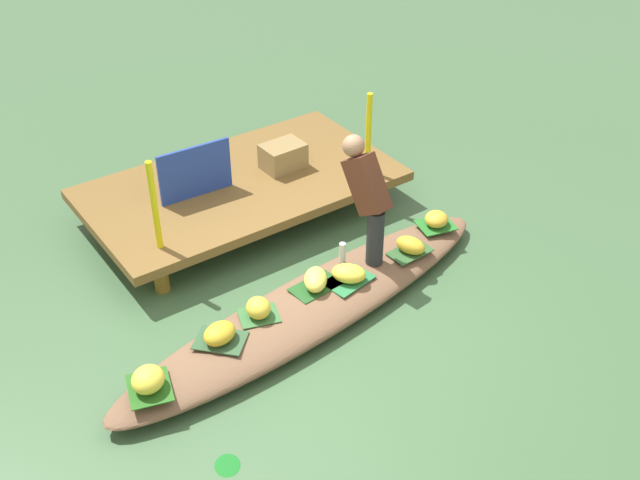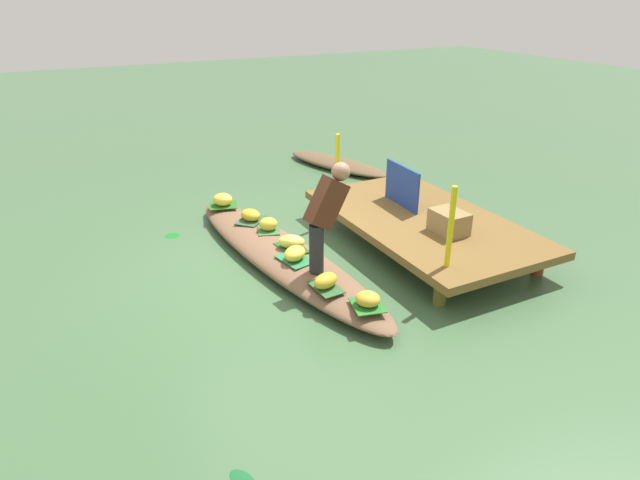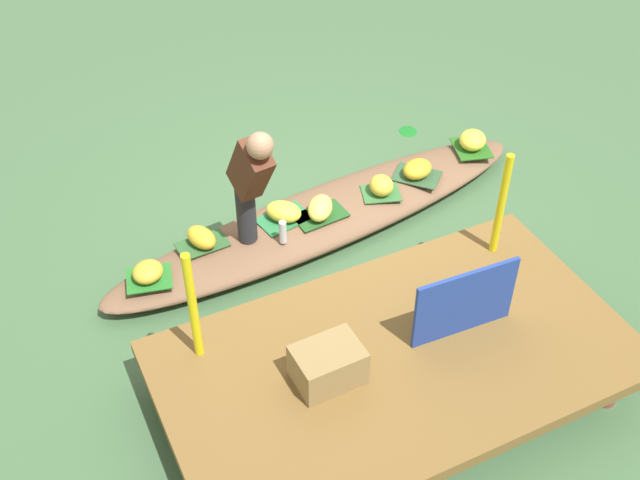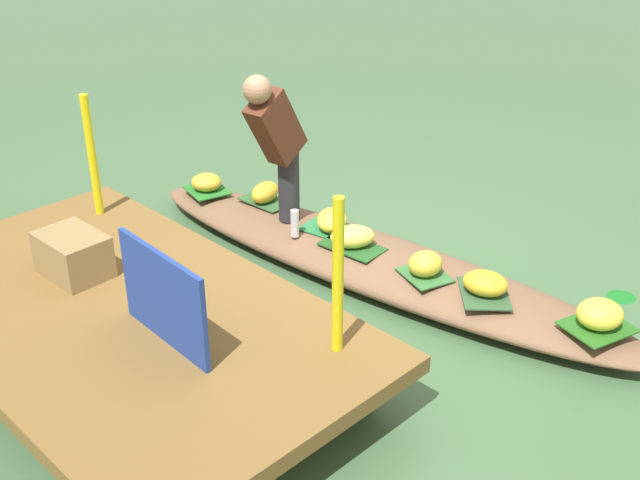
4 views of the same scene
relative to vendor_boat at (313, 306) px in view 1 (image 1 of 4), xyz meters
name	(u,v)px [view 1 (image 1 of 4)]	position (x,y,z in m)	size (l,w,h in m)	color
canal_water	(313,316)	(0.00, 0.00, -0.11)	(40.00, 40.00, 0.00)	#40633F
dock_platform	(241,185)	(0.35, 1.83, 0.22)	(3.20, 1.80, 0.39)	brown
vendor_boat	(313,306)	(0.00, 0.00, 0.00)	(4.14, 0.79, 0.23)	brown
leaf_mat_0	(410,252)	(1.12, 0.01, 0.12)	(0.41, 0.24, 0.01)	#2F5A2D
banana_bunch_0	(410,245)	(1.12, 0.01, 0.19)	(0.29, 0.18, 0.15)	gold
leaf_mat_1	(316,287)	(0.09, 0.09, 0.12)	(0.45, 0.26, 0.01)	#215321
banana_bunch_1	(316,279)	(0.09, 0.09, 0.20)	(0.32, 0.20, 0.16)	#F3E557
leaf_mat_2	(436,225)	(1.63, 0.21, 0.12)	(0.35, 0.30, 0.01)	#257027
banana_bunch_2	(436,219)	(1.63, 0.21, 0.19)	(0.25, 0.23, 0.14)	gold
leaf_mat_3	(259,315)	(-0.52, 0.05, 0.12)	(0.33, 0.27, 0.01)	#346B35
banana_bunch_3	(258,308)	(-0.52, 0.05, 0.20)	(0.24, 0.21, 0.17)	yellow
leaf_mat_4	(220,340)	(-0.94, -0.03, 0.12)	(0.41, 0.30, 0.01)	#2F5231
banana_bunch_4	(220,333)	(-0.94, -0.03, 0.19)	(0.29, 0.23, 0.15)	gold
leaf_mat_5	(348,280)	(0.39, 0.00, 0.12)	(0.43, 0.29, 0.01)	#297641
banana_bunch_5	(349,273)	(0.39, 0.00, 0.19)	(0.31, 0.22, 0.15)	yellow
leaf_mat_6	(149,388)	(-1.64, -0.19, 0.12)	(0.38, 0.32, 0.01)	#26601C
banana_bunch_6	(148,379)	(-1.64, -0.19, 0.21)	(0.27, 0.25, 0.18)	yellow
vendor_person	(367,194)	(0.74, 0.21, 0.79)	(0.24, 0.54, 1.19)	#28282D
water_bottle	(342,253)	(0.51, 0.26, 0.22)	(0.06, 0.06, 0.21)	silver
market_banner	(195,172)	(-0.15, 1.83, 0.55)	(0.77, 0.03, 0.55)	navy
railing_post_west	(154,206)	(-0.85, 1.23, 0.72)	(0.06, 0.06, 0.89)	yellow
railing_post_east	(368,133)	(1.55, 1.23, 0.72)	(0.06, 0.06, 0.89)	yellow
produce_crate	(283,156)	(0.87, 1.81, 0.41)	(0.44, 0.32, 0.27)	olive
drifting_plant_1	(227,465)	(-1.44, -0.99, -0.11)	(0.21, 0.19, 0.01)	#176C21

